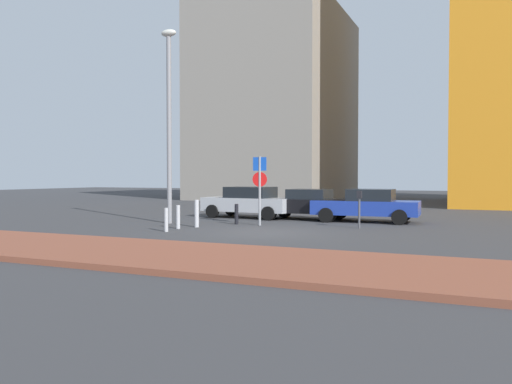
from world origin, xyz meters
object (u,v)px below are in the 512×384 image
traffic_bollard_mid (197,213)px  parking_sign_post (260,182)px  street_lamp (169,112)px  traffic_bollard_near (236,214)px  traffic_bollard_far (166,220)px  traffic_bollard_edge (178,217)px  parked_car_black (306,204)px  parking_meter (359,204)px  parked_car_blue (367,205)px  parked_car_silver (249,202)px

traffic_bollard_mid → parking_sign_post: bearing=40.5°
street_lamp → traffic_bollard_mid: size_ratio=7.57×
parking_sign_post → traffic_bollard_near: parking_sign_post is taller
traffic_bollard_mid → traffic_bollard_far: (-0.17, -1.88, -0.11)m
traffic_bollard_edge → street_lamp: bearing=131.2°
parking_sign_post → street_lamp: bearing=-169.5°
traffic_bollard_near → traffic_bollard_far: size_ratio=0.99×
parked_car_black → traffic_bollard_edge: bearing=-117.3°
parked_car_black → traffic_bollard_near: (-1.89, -3.57, -0.31)m
traffic_bollard_mid → traffic_bollard_edge: size_ratio=1.20×
street_lamp → traffic_bollard_far: 5.45m
parking_meter → traffic_bollard_far: 7.32m
parked_car_blue → traffic_bollard_near: (-4.75, -3.29, -0.32)m
street_lamp → parking_sign_post: bearing=10.5°
traffic_bollard_near → traffic_bollard_mid: size_ratio=0.79×
parked_car_silver → parked_car_black: size_ratio=1.09×
street_lamp → parked_car_silver: bearing=64.8°
parked_car_blue → traffic_bollard_edge: (-6.00, -5.81, -0.29)m
parking_meter → traffic_bollard_far: size_ratio=1.68×
parked_car_blue → traffic_bollard_near: parked_car_blue is taller
parking_sign_post → parked_car_black: bearing=77.3°
parked_car_silver → traffic_bollard_near: bearing=-74.4°
parked_car_black → parked_car_blue: size_ratio=0.91×
parking_sign_post → traffic_bollard_edge: (-2.33, -2.48, -1.32)m
traffic_bollard_mid → traffic_bollard_far: 1.89m
parked_car_blue → traffic_bollard_mid: bearing=-138.4°
parked_car_silver → parking_sign_post: bearing=-59.0°
traffic_bollard_near → parking_meter: bearing=4.1°
traffic_bollard_far → traffic_bollard_edge: 1.10m
parked_car_black → traffic_bollard_far: bearing=-112.4°
traffic_bollard_mid → parking_meter: bearing=19.3°
parked_car_silver → traffic_bollard_near: 3.41m
parked_car_black → parked_car_blue: (2.86, -0.27, 0.01)m
traffic_bollard_far → parking_sign_post: bearing=59.0°
parked_car_blue → traffic_bollard_near: bearing=-145.3°
parked_car_blue → traffic_bollard_far: parked_car_blue is taller
street_lamp → traffic_bollard_far: street_lamp is taller
street_lamp → traffic_bollard_far: size_ratio=9.52×
parking_meter → traffic_bollard_near: 5.10m
parked_car_black → traffic_bollard_near: bearing=-117.9°
parked_car_black → parked_car_blue: parked_car_blue is taller
parked_car_blue → parking_sign_post: bearing=-137.8°
parked_car_silver → traffic_bollard_far: (-0.16, -6.87, -0.35)m
parked_car_silver → parked_car_blue: (5.66, 0.03, -0.04)m
parked_car_blue → street_lamp: street_lamp is taller
parking_meter → traffic_bollard_mid: bearing=-160.7°
parked_car_blue → traffic_bollard_mid: size_ratio=4.25×
parked_car_black → traffic_bollard_far: parked_car_black is taller
traffic_bollard_mid → traffic_bollard_edge: traffic_bollard_mid is taller
parked_car_black → parking_meter: bearing=-45.3°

